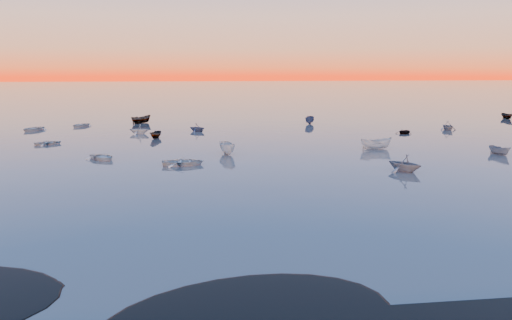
{
  "coord_description": "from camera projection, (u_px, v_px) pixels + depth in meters",
  "views": [
    {
      "loc": [
        -4.8,
        -22.93,
        10.54
      ],
      "look_at": [
        1.79,
        28.0,
        1.09
      ],
      "focal_mm": 35.0,
      "sensor_mm": 36.0,
      "label": 1
    }
  ],
  "objects": [
    {
      "name": "moored_fleet",
      "position": [
        224.0,
        138.0,
        76.57
      ],
      "size": [
        124.0,
        58.0,
        1.2
      ],
      "primitive_type": null,
      "color": "silver",
      "rests_on": "ground"
    },
    {
      "name": "ground",
      "position": [
        211.0,
        112.0,
        122.42
      ],
      "size": [
        600.0,
        600.0,
        0.0
      ],
      "primitive_type": "plane",
      "color": "#655A54",
      "rests_on": "ground"
    },
    {
      "name": "boat_near_center",
      "position": [
        376.0,
        149.0,
        66.17
      ],
      "size": [
        2.07,
        4.46,
        1.51
      ],
      "primitive_type": "imported",
      "rotation": [
        0.0,
        0.0,
        1.62
      ],
      "color": "silver",
      "rests_on": "ground"
    },
    {
      "name": "boat_near_left",
      "position": [
        102.0,
        159.0,
        58.62
      ],
      "size": [
        4.16,
        3.88,
        1.01
      ],
      "primitive_type": "imported",
      "rotation": [
        0.0,
        0.0,
        0.7
      ],
      "color": "silver",
      "rests_on": "ground"
    },
    {
      "name": "mud_lobes",
      "position": [
        297.0,
        291.0,
        23.9
      ],
      "size": [
        140.0,
        6.0,
        0.07
      ],
      "primitive_type": null,
      "color": "black",
      "rests_on": "ground"
    },
    {
      "name": "boat_near_right",
      "position": [
        404.0,
        171.0,
        51.84
      ],
      "size": [
        4.18,
        3.72,
        1.36
      ],
      "primitive_type": "imported",
      "rotation": [
        0.0,
        0.0,
        3.77
      ],
      "color": "gray",
      "rests_on": "ground"
    }
  ]
}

